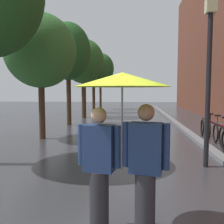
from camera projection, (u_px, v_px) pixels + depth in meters
The scene contains 10 objects.
kerb_strip at pixel (180, 126), 12.62m from camera, with size 0.30×36.00×0.12m, color slate.
street_tree_1 at pixel (41, 51), 9.36m from camera, with size 2.74×2.74×4.84m.
street_tree_2 at pixel (68, 52), 13.25m from camera, with size 2.46×2.46×5.59m.
street_tree_3 at pixel (83, 62), 17.04m from camera, with size 2.86×2.86×5.51m.
street_tree_4 at pixel (94, 71), 20.94m from camera, with size 2.62×2.62×5.06m.
street_tree_5 at pixel (100, 69), 24.91m from camera, with size 2.77×2.77×5.75m.
parked_bicycle_6 at pixel (223, 130), 9.48m from camera, with size 1.16×0.84×0.96m.
parked_bicycle_7 at pixel (215, 127), 10.16m from camera, with size 1.16×0.83×0.96m.
couple_under_umbrella at pixel (122, 124), 3.11m from camera, with size 1.22×1.22×2.11m.
street_lamp_post at pixel (209, 70), 5.85m from camera, with size 0.24×0.24×4.02m.
Camera 1 is at (0.84, -2.79, 1.87)m, focal length 39.17 mm.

